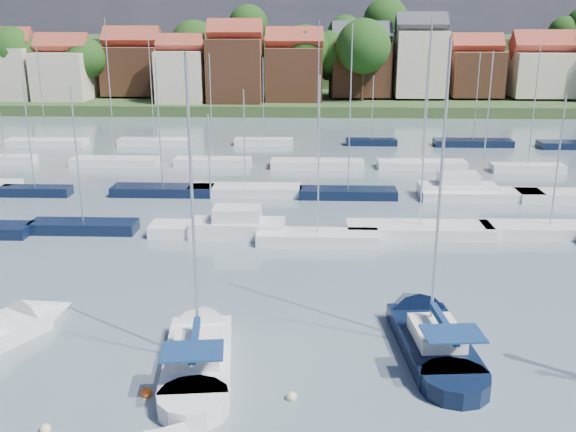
{
  "coord_description": "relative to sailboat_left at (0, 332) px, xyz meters",
  "views": [
    {
      "loc": [
        0.11,
        -25.19,
        15.27
      ],
      "look_at": [
        -1.33,
        14.0,
        3.41
      ],
      "focal_mm": 40.0,
      "sensor_mm": 36.0,
      "label": 1
    }
  ],
  "objects": [
    {
      "name": "sailboat_navy",
      "position": [
        21.39,
        1.0,
        -0.01
      ],
      "size": [
        4.05,
        11.73,
        15.94
      ],
      "rotation": [
        0.0,
        0.0,
        1.66
      ],
      "color": "black",
      "rests_on": "ground"
    },
    {
      "name": "ground",
      "position": [
        15.43,
        36.64,
        -0.36
      ],
      "size": [
        260.0,
        260.0,
        0.0
      ],
      "primitive_type": "plane",
      "color": "#4A5D65",
      "rests_on": "ground"
    },
    {
      "name": "sailboat_left",
      "position": [
        0.0,
        0.0,
        0.0
      ],
      "size": [
        7.46,
        10.26,
        14.02
      ],
      "rotation": [
        0.0,
        0.0,
        1.05
      ],
      "color": "silver",
      "rests_on": "ground"
    },
    {
      "name": "marina_field",
      "position": [
        17.34,
        31.79,
        0.07
      ],
      "size": [
        79.62,
        41.41,
        15.93
      ],
      "color": "silver",
      "rests_on": "ground"
    },
    {
      "name": "sailboat_centre",
      "position": [
        10.29,
        -1.04,
        -0.01
      ],
      "size": [
        4.24,
        11.58,
        15.39
      ],
      "rotation": [
        0.0,
        0.0,
        1.68
      ],
      "color": "silver",
      "rests_on": "ground"
    },
    {
      "name": "far_shore_town",
      "position": [
        17.66,
        129.31,
        4.25
      ],
      "size": [
        212.46,
        90.0,
        22.27
      ],
      "color": "#374924",
      "rests_on": "ground"
    },
    {
      "name": "buoy_e",
      "position": [
        20.77,
        4.18,
        -0.36
      ],
      "size": [
        0.41,
        0.41,
        0.41
      ],
      "primitive_type": "sphere",
      "color": "#D85914",
      "rests_on": "ground"
    },
    {
      "name": "buoy_d",
      "position": [
        14.82,
        -4.85,
        -0.36
      ],
      "size": [
        0.46,
        0.46,
        0.46
      ],
      "primitive_type": "sphere",
      "color": "beige",
      "rests_on": "ground"
    },
    {
      "name": "buoy_c",
      "position": [
        8.6,
        -4.78,
        -0.36
      ],
      "size": [
        0.51,
        0.51,
        0.51
      ],
      "primitive_type": "sphere",
      "color": "#D85914",
      "rests_on": "ground"
    },
    {
      "name": "buoy_b",
      "position": [
        5.31,
        -7.46,
        -0.36
      ],
      "size": [
        0.45,
        0.45,
        0.45
      ],
      "primitive_type": "sphere",
      "color": "beige",
      "rests_on": "ground"
    }
  ]
}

